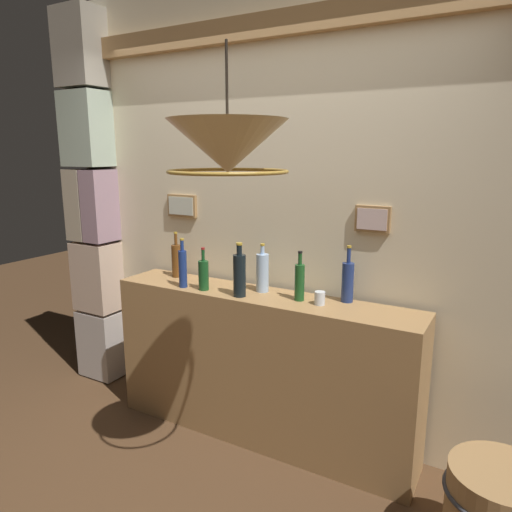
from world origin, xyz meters
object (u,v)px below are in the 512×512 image
object	(u,v)px
liquor_bottle_rye	(262,272)
glass_tumbler_rocks	(320,298)
liquor_bottle_gin	(300,281)
liquor_bottle_port	(183,268)
liquor_bottle_bourbon	(177,260)
liquor_bottle_vodka	(348,281)
pendant_lamp	(228,148)
liquor_bottle_scotch	(204,274)
liquor_bottle_whiskey	(239,274)

from	to	relation	value
liquor_bottle_rye	glass_tumbler_rocks	xyz separation A→B (m)	(0.41, -0.07, -0.08)
liquor_bottle_gin	liquor_bottle_port	bearing A→B (deg)	-171.15
liquor_bottle_bourbon	glass_tumbler_rocks	distance (m)	1.10
liquor_bottle_port	glass_tumbler_rocks	bearing A→B (deg)	6.42
liquor_bottle_rye	glass_tumbler_rocks	distance (m)	0.42
liquor_bottle_vodka	pendant_lamp	distance (m)	1.14
liquor_bottle_bourbon	pendant_lamp	size ratio (longest dim) A/B	0.59
pendant_lamp	liquor_bottle_rye	bearing A→B (deg)	107.99
liquor_bottle_port	liquor_bottle_scotch	bearing A→B (deg)	6.06
liquor_bottle_port	liquor_bottle_whiskey	xyz separation A→B (m)	(0.42, 0.01, 0.01)
liquor_bottle_vodka	liquor_bottle_rye	xyz separation A→B (m)	(-0.53, -0.06, -0.00)
liquor_bottle_scotch	liquor_bottle_whiskey	distance (m)	0.27
liquor_bottle_whiskey	liquor_bottle_gin	bearing A→B (deg)	16.98
liquor_bottle_gin	liquor_bottle_vodka	distance (m)	0.28
liquor_bottle_gin	liquor_bottle_vodka	bearing A→B (deg)	24.10
liquor_bottle_scotch	liquor_bottle_bourbon	world-z (taller)	liquor_bottle_bourbon
liquor_bottle_vodka	liquor_bottle_rye	world-z (taller)	liquor_bottle_vodka
liquor_bottle_vodka	glass_tumbler_rocks	bearing A→B (deg)	-131.80
liquor_bottle_vodka	liquor_bottle_whiskey	size ratio (longest dim) A/B	1.01
liquor_bottle_vodka	liquor_bottle_whiskey	xyz separation A→B (m)	(-0.60, -0.22, 0.01)
liquor_bottle_rye	pendant_lamp	bearing A→B (deg)	-72.01
liquor_bottle_port	pendant_lamp	distance (m)	1.19
liquor_bottle_vodka	liquor_bottle_gin	bearing A→B (deg)	-155.90
pendant_lamp	liquor_bottle_scotch	bearing A→B (deg)	134.12
liquor_bottle_scotch	pendant_lamp	size ratio (longest dim) A/B	0.51
liquor_bottle_port	liquor_bottle_gin	distance (m)	0.77
liquor_bottle_whiskey	pendant_lamp	size ratio (longest dim) A/B	0.61
liquor_bottle_port	liquor_bottle_rye	distance (m)	0.52
liquor_bottle_vodka	pendant_lamp	world-z (taller)	pendant_lamp
liquor_bottle_rye	pendant_lamp	distance (m)	1.09
liquor_bottle_gin	liquor_bottle_scotch	xyz separation A→B (m)	(-0.61, -0.10, -0.02)
liquor_bottle_vodka	liquor_bottle_bourbon	bearing A→B (deg)	-177.76
liquor_bottle_rye	liquor_bottle_whiskey	bearing A→B (deg)	-114.25
liquor_bottle_whiskey	liquor_bottle_bourbon	xyz separation A→B (m)	(-0.62, 0.17, -0.02)
liquor_bottle_gin	liquor_bottle_bourbon	bearing A→B (deg)	176.13
liquor_bottle_bourbon	pendant_lamp	bearing A→B (deg)	-39.46
liquor_bottle_port	liquor_bottle_bourbon	xyz separation A→B (m)	(-0.20, 0.18, -0.01)
liquor_bottle_gin	glass_tumbler_rocks	bearing A→B (deg)	-7.46
liquor_bottle_gin	liquor_bottle_rye	world-z (taller)	liquor_bottle_rye
liquor_bottle_bourbon	pendant_lamp	world-z (taller)	pendant_lamp
liquor_bottle_rye	liquor_bottle_whiskey	xyz separation A→B (m)	(-0.07, -0.16, 0.01)
pendant_lamp	liquor_bottle_bourbon	bearing A→B (deg)	140.54
liquor_bottle_scotch	liquor_bottle_bourbon	bearing A→B (deg)	154.42
liquor_bottle_port	liquor_bottle_vodka	distance (m)	1.04
liquor_bottle_scotch	liquor_bottle_whiskey	xyz separation A→B (m)	(0.27, -0.00, 0.04)
liquor_bottle_scotch	liquor_bottle_vodka	bearing A→B (deg)	14.00
liquor_bottle_whiskey	glass_tumbler_rocks	world-z (taller)	liquor_bottle_whiskey
liquor_bottle_port	liquor_bottle_whiskey	world-z (taller)	liquor_bottle_whiskey
pendant_lamp	liquor_bottle_gin	bearing A→B (deg)	87.50
liquor_bottle_vodka	glass_tumbler_rocks	world-z (taller)	liquor_bottle_vodka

